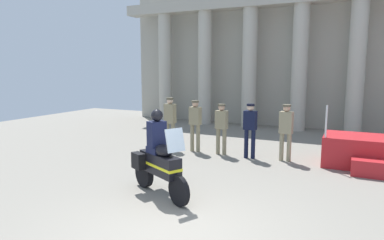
# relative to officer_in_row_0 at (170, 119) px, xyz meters

# --- Properties ---
(ground_plane) EXTENTS (28.43, 28.43, 0.00)m
(ground_plane) POSITION_rel_officer_in_row_0_xyz_m (3.10, -5.44, -1.06)
(ground_plane) COLOR gray
(colonnade_backdrop) EXTENTS (17.80, 1.54, 6.72)m
(colonnade_backdrop) POSITION_rel_officer_in_row_0_xyz_m (3.31, 6.32, 2.44)
(colonnade_backdrop) COLOR #A49F91
(colonnade_backdrop) RESTS_ON ground_plane
(officer_in_row_0) EXTENTS (0.40, 0.25, 1.79)m
(officer_in_row_0) POSITION_rel_officer_in_row_0_xyz_m (0.00, 0.00, 0.00)
(officer_in_row_0) COLOR #847A5B
(officer_in_row_0) RESTS_ON ground_plane
(officer_in_row_1) EXTENTS (0.40, 0.25, 1.72)m
(officer_in_row_1) POSITION_rel_officer_in_row_0_xyz_m (0.92, 0.07, -0.04)
(officer_in_row_1) COLOR #847A5B
(officer_in_row_1) RESTS_ON ground_plane
(officer_in_row_2) EXTENTS (0.40, 0.25, 1.65)m
(officer_in_row_2) POSITION_rel_officer_in_row_0_xyz_m (1.86, 0.05, -0.08)
(officer_in_row_2) COLOR #847A5B
(officer_in_row_2) RESTS_ON ground_plane
(officer_in_row_3) EXTENTS (0.40, 0.25, 1.70)m
(officer_in_row_3) POSITION_rel_officer_in_row_0_xyz_m (2.83, -0.02, -0.05)
(officer_in_row_3) COLOR black
(officer_in_row_3) RESTS_ON ground_plane
(officer_in_row_4) EXTENTS (0.40, 0.25, 1.71)m
(officer_in_row_4) POSITION_rel_officer_in_row_0_xyz_m (3.89, 0.13, -0.05)
(officer_in_row_4) COLOR gray
(officer_in_row_4) RESTS_ON ground_plane
(motorcycle_with_rider) EXTENTS (1.91, 1.16, 1.90)m
(motorcycle_with_rider) POSITION_rel_officer_in_row_0_xyz_m (1.96, -3.99, -0.26)
(motorcycle_with_rider) COLOR black
(motorcycle_with_rider) RESTS_ON ground_plane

